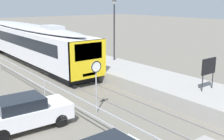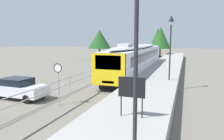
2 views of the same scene
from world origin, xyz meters
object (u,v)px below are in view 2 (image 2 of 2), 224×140
Objects in this scene: commuter_train at (137,57)px; speed_limit_sign at (58,74)px; parked_hatchback_white at (19,88)px; platform_notice_board at (132,89)px; platform_lamp_mid_platform at (171,35)px; platform_lamp_near_end at (136,29)px.

speed_limit_sign is (-2.03, -14.09, -0.03)m from commuter_train.
platform_notice_board is at bearing -19.83° from parked_hatchback_white.
speed_limit_sign is at bearing -98.19° from commuter_train.
platform_lamp_mid_platform is 12.50m from parked_hatchback_white.
platform_lamp_mid_platform is 2.97× the size of platform_notice_board.
platform_notice_board is (-0.91, 3.31, -2.44)m from platform_lamp_near_end.
platform_notice_board is at bearing -95.41° from platform_lamp_mid_platform.
speed_limit_sign is at bearing 136.57° from platform_lamp_near_end.
commuter_train is at bearing 81.81° from speed_limit_sign.
commuter_train reaches higher than speed_limit_sign.
platform_lamp_near_end reaches higher than parked_hatchback_white.
platform_lamp_near_end is 2.97× the size of platform_notice_board.
commuter_train is at bearing 67.42° from parked_hatchback_white.
platform_lamp_mid_platform reaches higher than speed_limit_sign.
parked_hatchback_white is (-10.11, 6.63, -3.83)m from platform_lamp_near_end.
platform_notice_board is at bearing -26.91° from speed_limit_sign.
platform_lamp_near_end is 1.00× the size of platform_lamp_mid_platform.
platform_lamp_near_end and platform_lamp_mid_platform have the same top height.
speed_limit_sign is (-6.49, -6.77, -2.50)m from platform_lamp_mid_platform.
platform_lamp_near_end reaches higher than platform_notice_board.
platform_lamp_mid_platform is at bearing 90.00° from platform_lamp_near_end.
platform_lamp_near_end is 12.68m from parked_hatchback_white.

